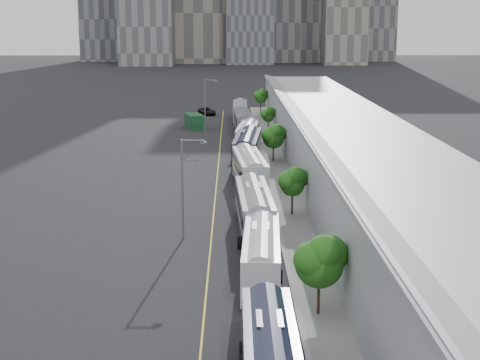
{
  "coord_description": "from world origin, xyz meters",
  "views": [
    {
      "loc": [
        0.19,
        -12.47,
        17.13
      ],
      "look_at": [
        0.94,
        53.82,
        3.0
      ],
      "focal_mm": 55.0,
      "sensor_mm": 36.0,
      "label": 1
    }
  ],
  "objects_px": {
    "bus_4": "(249,173)",
    "shipping_container": "(194,121)",
    "bus_2": "(261,259)",
    "street_lamp_near": "(185,181)",
    "suv": "(207,111)",
    "bus_7": "(243,124)",
    "bus_3": "(254,214)",
    "bus_8": "(240,113)",
    "street_lamp_far": "(206,104)",
    "bus_5": "(247,152)",
    "bus_6": "(248,138)"
  },
  "relations": [
    {
      "from": "street_lamp_near",
      "to": "bus_4",
      "type": "bearing_deg",
      "value": 73.24
    },
    {
      "from": "bus_8",
      "to": "shipping_container",
      "type": "height_order",
      "value": "bus_8"
    },
    {
      "from": "street_lamp_near",
      "to": "street_lamp_far",
      "type": "bearing_deg",
      "value": 90.11
    },
    {
      "from": "bus_2",
      "to": "bus_3",
      "type": "xyz_separation_m",
      "value": [
        -0.13,
        11.84,
        0.11
      ]
    },
    {
      "from": "bus_3",
      "to": "street_lamp_near",
      "type": "relative_size",
      "value": 1.6
    },
    {
      "from": "bus_2",
      "to": "bus_8",
      "type": "distance_m",
      "value": 83.69
    },
    {
      "from": "street_lamp_far",
      "to": "bus_7",
      "type": "bearing_deg",
      "value": 39.07
    },
    {
      "from": "bus_2",
      "to": "shipping_container",
      "type": "distance_m",
      "value": 74.7
    },
    {
      "from": "street_lamp_near",
      "to": "suv",
      "type": "height_order",
      "value": "street_lamp_near"
    },
    {
      "from": "bus_8",
      "to": "street_lamp_near",
      "type": "bearing_deg",
      "value": -93.37
    },
    {
      "from": "bus_3",
      "to": "street_lamp_far",
      "type": "distance_m",
      "value": 52.56
    },
    {
      "from": "bus_4",
      "to": "bus_7",
      "type": "relative_size",
      "value": 1.08
    },
    {
      "from": "street_lamp_near",
      "to": "shipping_container",
      "type": "xyz_separation_m",
      "value": [
        -2.49,
        64.25,
        -3.57
      ]
    },
    {
      "from": "shipping_container",
      "to": "suv",
      "type": "height_order",
      "value": "shipping_container"
    },
    {
      "from": "bus_6",
      "to": "suv",
      "type": "xyz_separation_m",
      "value": [
        -6.97,
        39.13,
        -0.83
      ]
    },
    {
      "from": "bus_7",
      "to": "bus_6",
      "type": "bearing_deg",
      "value": -90.58
    },
    {
      "from": "bus_6",
      "to": "street_lamp_near",
      "type": "distance_m",
      "value": 44.23
    },
    {
      "from": "bus_7",
      "to": "suv",
      "type": "xyz_separation_m",
      "value": [
        -6.54,
        24.28,
        -0.83
      ]
    },
    {
      "from": "bus_7",
      "to": "bus_8",
      "type": "distance_m",
      "value": 15.15
    },
    {
      "from": "bus_4",
      "to": "suv",
      "type": "relative_size",
      "value": 2.7
    },
    {
      "from": "bus_5",
      "to": "bus_6",
      "type": "xyz_separation_m",
      "value": [
        0.3,
        12.1,
        -0.2
      ]
    },
    {
      "from": "bus_3",
      "to": "bus_8",
      "type": "height_order",
      "value": "bus_3"
    },
    {
      "from": "bus_2",
      "to": "street_lamp_near",
      "type": "xyz_separation_m",
      "value": [
        -5.76,
        10.0,
        3.28
      ]
    },
    {
      "from": "bus_2",
      "to": "bus_8",
      "type": "xyz_separation_m",
      "value": [
        -0.51,
        83.69,
        0.01
      ]
    },
    {
      "from": "bus_7",
      "to": "shipping_container",
      "type": "height_order",
      "value": "bus_7"
    },
    {
      "from": "bus_4",
      "to": "suv",
      "type": "height_order",
      "value": "bus_4"
    },
    {
      "from": "bus_8",
      "to": "suv",
      "type": "distance_m",
      "value": 11.1
    },
    {
      "from": "bus_4",
      "to": "shipping_container",
      "type": "xyz_separation_m",
      "value": [
        -8.09,
        45.65,
        -0.45
      ]
    },
    {
      "from": "bus_2",
      "to": "suv",
      "type": "relative_size",
      "value": 2.44
    },
    {
      "from": "suv",
      "to": "bus_6",
      "type": "bearing_deg",
      "value": -102.23
    },
    {
      "from": "bus_2",
      "to": "street_lamp_far",
      "type": "distance_m",
      "value": 64.33
    },
    {
      "from": "bus_4",
      "to": "bus_7",
      "type": "xyz_separation_m",
      "value": [
        -0.06,
        39.96,
        -0.12
      ]
    },
    {
      "from": "bus_5",
      "to": "bus_4",
      "type": "bearing_deg",
      "value": -85.56
    },
    {
      "from": "bus_2",
      "to": "bus_3",
      "type": "height_order",
      "value": "bus_3"
    },
    {
      "from": "bus_3",
      "to": "bus_4",
      "type": "bearing_deg",
      "value": 87.98
    },
    {
      "from": "bus_7",
      "to": "street_lamp_far",
      "type": "height_order",
      "value": "street_lamp_far"
    },
    {
      "from": "bus_5",
      "to": "shipping_container",
      "type": "height_order",
      "value": "bus_5"
    },
    {
      "from": "bus_6",
      "to": "bus_7",
      "type": "xyz_separation_m",
      "value": [
        -0.44,
        14.85,
        -0.0
      ]
    },
    {
      "from": "shipping_container",
      "to": "street_lamp_far",
      "type": "bearing_deg",
      "value": -92.09
    },
    {
      "from": "bus_4",
      "to": "bus_5",
      "type": "height_order",
      "value": "bus_5"
    },
    {
      "from": "street_lamp_far",
      "to": "shipping_container",
      "type": "relative_size",
      "value": 1.65
    },
    {
      "from": "bus_3",
      "to": "bus_7",
      "type": "distance_m",
      "value": 56.71
    },
    {
      "from": "bus_8",
      "to": "bus_6",
      "type": "bearing_deg",
      "value": -87.91
    },
    {
      "from": "street_lamp_near",
      "to": "street_lamp_far",
      "type": "distance_m",
      "value": 53.97
    },
    {
      "from": "bus_7",
      "to": "street_lamp_far",
      "type": "relative_size",
      "value": 1.4
    },
    {
      "from": "bus_2",
      "to": "bus_7",
      "type": "relative_size",
      "value": 0.98
    },
    {
      "from": "bus_2",
      "to": "bus_5",
      "type": "distance_m",
      "value": 41.6
    },
    {
      "from": "bus_2",
      "to": "shipping_container",
      "type": "xyz_separation_m",
      "value": [
        -8.25,
        74.24,
        -0.29
      ]
    },
    {
      "from": "bus_7",
      "to": "bus_8",
      "type": "xyz_separation_m",
      "value": [
        -0.29,
        15.15,
        -0.02
      ]
    },
    {
      "from": "street_lamp_near",
      "to": "street_lamp_far",
      "type": "height_order",
      "value": "street_lamp_far"
    }
  ]
}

